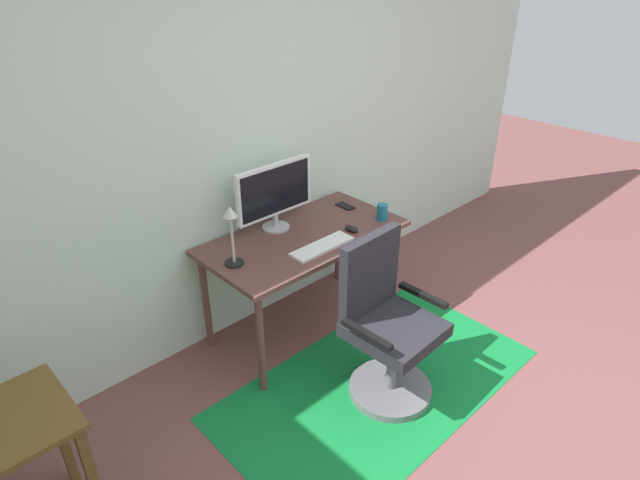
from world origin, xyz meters
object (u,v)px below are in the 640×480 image
(keyboard, at_px, (322,247))
(monitor, at_px, (274,192))
(coffee_cup, at_px, (382,212))
(desk_lamp, at_px, (231,229))
(desk, at_px, (305,245))
(computer_mouse, at_px, (352,229))
(office_chair, at_px, (386,332))
(cell_phone, at_px, (345,206))

(keyboard, bearing_deg, monitor, 95.08)
(coffee_cup, bearing_deg, desk_lamp, 169.10)
(desk, height_order, monitor, monitor)
(monitor, xyz_separation_m, computer_mouse, (0.33, -0.37, -0.24))
(coffee_cup, distance_m, office_chair, 0.90)
(cell_phone, distance_m, office_chair, 1.10)
(monitor, bearing_deg, keyboard, -84.92)
(keyboard, bearing_deg, computer_mouse, 5.73)
(cell_phone, distance_m, desk_lamp, 1.06)
(monitor, height_order, office_chair, monitor)
(monitor, bearing_deg, office_chair, -90.35)
(desk, bearing_deg, office_chair, -95.52)
(monitor, distance_m, desk_lamp, 0.50)
(coffee_cup, distance_m, cell_phone, 0.32)
(office_chair, bearing_deg, desk, 82.74)
(keyboard, height_order, coffee_cup, coffee_cup)
(monitor, xyz_separation_m, desk_lamp, (-0.46, -0.19, -0.03))
(keyboard, xyz_separation_m, office_chair, (-0.04, -0.57, -0.30))
(coffee_cup, bearing_deg, computer_mouse, 175.16)
(coffee_cup, bearing_deg, office_chair, -136.42)
(monitor, relative_size, keyboard, 1.34)
(computer_mouse, xyz_separation_m, cell_phone, (0.24, 0.29, -0.01))
(cell_phone, bearing_deg, coffee_cup, -81.88)
(monitor, bearing_deg, computer_mouse, -48.60)
(desk, distance_m, keyboard, 0.22)
(keyboard, relative_size, computer_mouse, 4.13)
(desk, relative_size, office_chair, 1.34)
(coffee_cup, xyz_separation_m, cell_phone, (-0.03, 0.31, -0.05))
(computer_mouse, bearing_deg, coffee_cup, -4.84)
(desk, xyz_separation_m, cell_phone, (0.50, 0.12, 0.08))
(desk_lamp, bearing_deg, monitor, 22.14)
(desk, distance_m, computer_mouse, 0.32)
(keyboard, distance_m, coffee_cup, 0.56)
(computer_mouse, distance_m, coffee_cup, 0.27)
(desk_lamp, bearing_deg, cell_phone, 5.89)
(desk, xyz_separation_m, monitor, (-0.07, 0.20, 0.33))
(keyboard, distance_m, desk_lamp, 0.59)
(monitor, relative_size, cell_phone, 4.11)
(monitor, relative_size, office_chair, 0.58)
(computer_mouse, distance_m, cell_phone, 0.37)
(desk, height_order, cell_phone, cell_phone)
(computer_mouse, distance_m, office_chair, 0.75)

